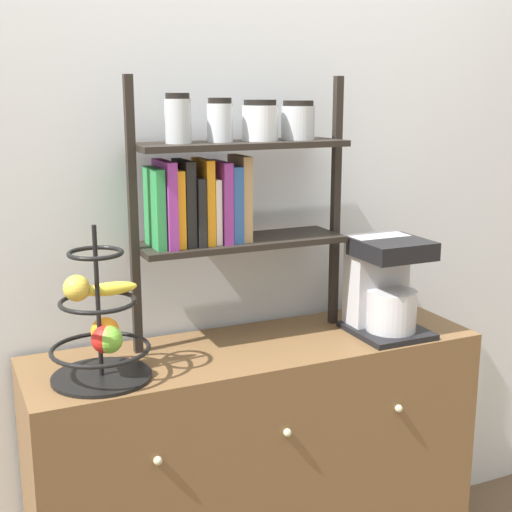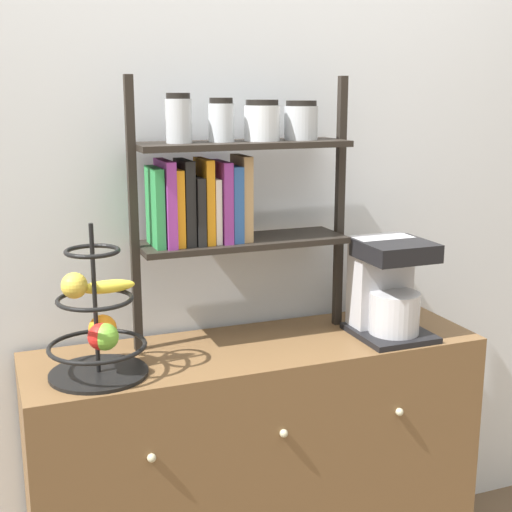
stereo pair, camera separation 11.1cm
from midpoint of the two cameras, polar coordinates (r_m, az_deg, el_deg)
name	(u,v)px [view 2 (the right image)]	position (r m, az deg, el deg)	size (l,w,h in m)	color
wall_back	(229,189)	(2.27, -0.79, 5.37)	(7.00, 0.05, 2.60)	silver
sideboard	(257,475)	(2.34, 1.49, -17.10)	(1.37, 0.42, 0.86)	brown
coffee_maker	(388,288)	(2.26, 11.87, -2.50)	(0.22, 0.25, 0.30)	black
fruit_stand	(97,327)	(1.93, -10.99, -5.64)	(0.27, 0.27, 0.42)	black
shelf_hutch	(224,183)	(2.10, -1.06, 5.85)	(0.68, 0.20, 0.79)	black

